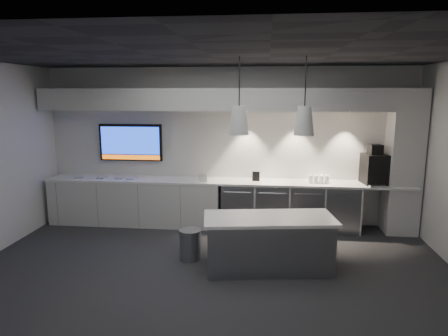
# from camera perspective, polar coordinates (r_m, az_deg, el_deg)

# --- Properties ---
(floor) EXTENTS (7.00, 7.00, 0.00)m
(floor) POSITION_cam_1_polar(r_m,az_deg,el_deg) (5.75, -2.13, -15.30)
(floor) COLOR #2A2A2C
(floor) RESTS_ON ground
(ceiling) EXTENTS (7.00, 7.00, 0.00)m
(ceiling) POSITION_cam_1_polar(r_m,az_deg,el_deg) (5.19, -2.37, 15.98)
(ceiling) COLOR black
(ceiling) RESTS_ON wall_back
(wall_back) EXTENTS (7.00, 0.00, 7.00)m
(wall_back) POSITION_cam_1_polar(r_m,az_deg,el_deg) (7.72, 0.43, 3.10)
(wall_back) COLOR silver
(wall_back) RESTS_ON floor
(wall_front) EXTENTS (7.00, 0.00, 7.00)m
(wall_front) POSITION_cam_1_polar(r_m,az_deg,el_deg) (2.91, -9.44, -10.02)
(wall_front) COLOR silver
(wall_front) RESTS_ON floor
(back_counter) EXTENTS (6.80, 0.65, 0.04)m
(back_counter) POSITION_cam_1_polar(r_m,az_deg,el_deg) (7.51, 0.18, -1.92)
(back_counter) COLOR white
(back_counter) RESTS_ON left_base_cabinets
(left_base_cabinets) EXTENTS (3.30, 0.63, 0.86)m
(left_base_cabinets) POSITION_cam_1_polar(r_m,az_deg,el_deg) (7.99, -12.46, -4.74)
(left_base_cabinets) COLOR silver
(left_base_cabinets) RESTS_ON floor
(fridge_unit_a) EXTENTS (0.60, 0.61, 0.85)m
(fridge_unit_a) POSITION_cam_1_polar(r_m,az_deg,el_deg) (7.60, 2.06, -5.31)
(fridge_unit_a) COLOR gray
(fridge_unit_a) RESTS_ON floor
(fridge_unit_b) EXTENTS (0.60, 0.61, 0.85)m
(fridge_unit_b) POSITION_cam_1_polar(r_m,az_deg,el_deg) (7.59, 6.83, -5.42)
(fridge_unit_b) COLOR gray
(fridge_unit_b) RESTS_ON floor
(fridge_unit_c) EXTENTS (0.60, 0.61, 0.85)m
(fridge_unit_c) POSITION_cam_1_polar(r_m,az_deg,el_deg) (7.63, 11.59, -5.48)
(fridge_unit_c) COLOR gray
(fridge_unit_c) RESTS_ON floor
(fridge_unit_d) EXTENTS (0.60, 0.61, 0.85)m
(fridge_unit_d) POSITION_cam_1_polar(r_m,az_deg,el_deg) (7.71, 16.27, -5.51)
(fridge_unit_d) COLOR gray
(fridge_unit_d) RESTS_ON floor
(backsplash) EXTENTS (4.60, 0.03, 1.30)m
(backsplash) POSITION_cam_1_polar(r_m,az_deg,el_deg) (7.67, 9.38, 3.28)
(backsplash) COLOR silver
(backsplash) RESTS_ON wall_back
(soffit) EXTENTS (6.90, 0.60, 0.40)m
(soffit) POSITION_cam_1_polar(r_m,az_deg,el_deg) (7.36, 0.20, 9.75)
(soffit) COLOR silver
(soffit) RESTS_ON wall_back
(column) EXTENTS (0.55, 0.55, 2.60)m
(column) POSITION_cam_1_polar(r_m,az_deg,el_deg) (7.81, 24.25, 0.75)
(column) COLOR silver
(column) RESTS_ON floor
(wall_tv) EXTENTS (1.25, 0.07, 0.72)m
(wall_tv) POSITION_cam_1_polar(r_m,az_deg,el_deg) (8.07, -13.18, 3.58)
(wall_tv) COLOR black
(wall_tv) RESTS_ON wall_back
(island) EXTENTS (1.94, 1.05, 0.78)m
(island) POSITION_cam_1_polar(r_m,az_deg,el_deg) (5.88, 6.40, -10.56)
(island) COLOR gray
(island) RESTS_ON floor
(bin) EXTENTS (0.37, 0.37, 0.47)m
(bin) POSITION_cam_1_polar(r_m,az_deg,el_deg) (6.24, -4.84, -10.82)
(bin) COLOR gray
(bin) RESTS_ON floor
(coffee_machine) EXTENTS (0.45, 0.60, 0.71)m
(coffee_machine) POSITION_cam_1_polar(r_m,az_deg,el_deg) (7.69, 20.67, 0.05)
(coffee_machine) COLOR black
(coffee_machine) RESTS_ON back_counter
(sign_black) EXTENTS (0.14, 0.04, 0.18)m
(sign_black) POSITION_cam_1_polar(r_m,az_deg,el_deg) (7.45, 4.60, -1.19)
(sign_black) COLOR black
(sign_black) RESTS_ON back_counter
(sign_white) EXTENTS (0.18, 0.08, 0.14)m
(sign_white) POSITION_cam_1_polar(r_m,az_deg,el_deg) (7.42, -3.01, -1.38)
(sign_white) COLOR white
(sign_white) RESTS_ON back_counter
(cup_cluster) EXTENTS (0.37, 0.17, 0.15)m
(cup_cluster) POSITION_cam_1_polar(r_m,az_deg,el_deg) (7.47, 13.37, -1.55)
(cup_cluster) COLOR white
(cup_cluster) RESTS_ON back_counter
(tray_a) EXTENTS (0.20, 0.20, 0.02)m
(tray_a) POSITION_cam_1_polar(r_m,az_deg,el_deg) (8.20, -20.02, -1.27)
(tray_a) COLOR #A6A6A6
(tray_a) RESTS_ON back_counter
(tray_b) EXTENTS (0.17, 0.17, 0.02)m
(tray_b) POSITION_cam_1_polar(r_m,az_deg,el_deg) (8.05, -17.08, -1.30)
(tray_b) COLOR #A6A6A6
(tray_b) RESTS_ON back_counter
(tray_c) EXTENTS (0.17, 0.17, 0.02)m
(tray_c) POSITION_cam_1_polar(r_m,az_deg,el_deg) (7.90, -14.62, -1.40)
(tray_c) COLOR #A6A6A6
(tray_c) RESTS_ON back_counter
(tray_d) EXTENTS (0.20, 0.20, 0.02)m
(tray_d) POSITION_cam_1_polar(r_m,az_deg,el_deg) (7.81, -13.00, -1.47)
(tray_d) COLOR #A6A6A6
(tray_d) RESTS_ON back_counter
(pendant_left) EXTENTS (0.27, 0.27, 1.09)m
(pendant_left) POSITION_cam_1_polar(r_m,az_deg,el_deg) (5.51, 2.16, 6.86)
(pendant_left) COLOR silver
(pendant_left) RESTS_ON ceiling
(pendant_right) EXTENTS (0.27, 0.27, 1.09)m
(pendant_right) POSITION_cam_1_polar(r_m,az_deg,el_deg) (5.52, 11.39, 6.67)
(pendant_right) COLOR silver
(pendant_right) RESTS_ON ceiling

